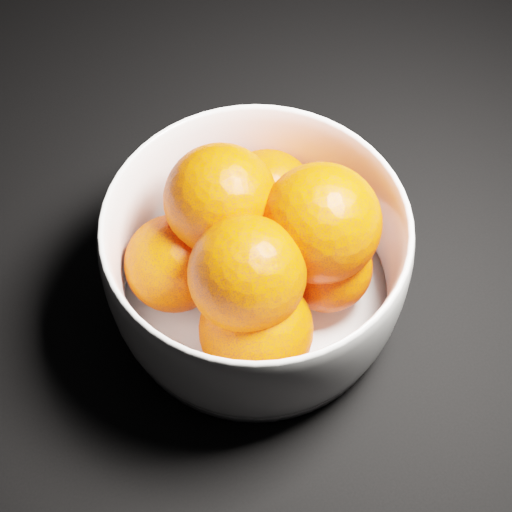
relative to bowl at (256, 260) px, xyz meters
name	(u,v)px	position (x,y,z in m)	size (l,w,h in m)	color
ground	(373,51)	(0.25, 0.25, -0.06)	(3.00, 3.00, 0.00)	black
bowl	(256,260)	(0.00, 0.00, 0.00)	(0.25, 0.25, 0.12)	silver
orange_pile	(259,248)	(0.00, 0.00, 0.02)	(0.21, 0.21, 0.14)	#FC3C00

